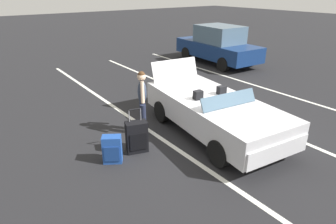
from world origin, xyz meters
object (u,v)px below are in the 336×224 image
object	(u,v)px
suitcase_medium_bright	(112,149)
parked_sedan_near	(218,45)
convertible_car	(219,115)
traveler_person	(142,99)
suitcase_large_black	(137,137)

from	to	relation	value
suitcase_medium_bright	parked_sedan_near	bearing A→B (deg)	154.07
convertible_car	traveler_person	size ratio (longest dim) A/B	2.62
suitcase_medium_bright	parked_sedan_near	xyz separation A→B (m)	(-5.02, 8.24, 0.58)
convertible_car	traveler_person	bearing A→B (deg)	-124.82
convertible_car	suitcase_large_black	distance (m)	2.13
suitcase_medium_bright	traveler_person	xyz separation A→B (m)	(-0.78, 1.27, 0.62)
traveler_person	parked_sedan_near	size ratio (longest dim) A/B	0.36
suitcase_large_black	traveler_person	world-z (taller)	traveler_person
convertible_car	suitcase_large_black	bearing A→B (deg)	-98.64
convertible_car	suitcase_medium_bright	distance (m)	2.75
suitcase_large_black	traveler_person	bearing A→B (deg)	156.47
suitcase_large_black	parked_sedan_near	world-z (taller)	parked_sedan_near
convertible_car	parked_sedan_near	size ratio (longest dim) A/B	0.94
suitcase_medium_bright	parked_sedan_near	world-z (taller)	parked_sedan_near
suitcase_medium_bright	traveler_person	distance (m)	1.61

